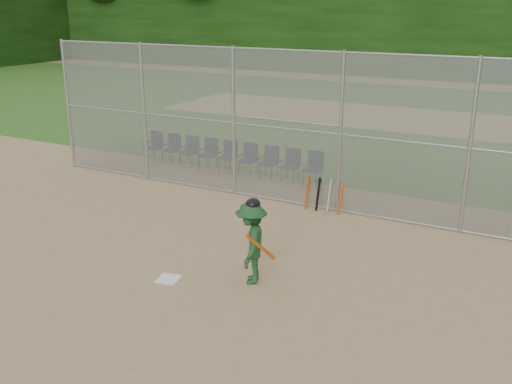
% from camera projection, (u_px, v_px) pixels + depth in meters
% --- Properties ---
extents(ground, '(100.00, 100.00, 0.00)m').
position_uv_depth(ground, '(194.00, 284.00, 10.74)').
color(ground, tan).
rests_on(ground, ground).
extents(grass_strip, '(100.00, 100.00, 0.00)m').
position_uv_depth(grass_strip, '(416.00, 120.00, 25.83)').
color(grass_strip, '#2E5C1B').
rests_on(grass_strip, ground).
extents(dirt_patch_far, '(24.00, 24.00, 0.00)m').
position_uv_depth(dirt_patch_far, '(416.00, 120.00, 25.83)').
color(dirt_patch_far, tan).
rests_on(dirt_patch_far, ground).
extents(backstop_fence, '(16.09, 0.09, 4.00)m').
position_uv_depth(backstop_fence, '(303.00, 128.00, 14.28)').
color(backstop_fence, gray).
rests_on(backstop_fence, ground).
extents(home_plate, '(0.48, 0.48, 0.02)m').
position_uv_depth(home_plate, '(169.00, 279.00, 10.93)').
color(home_plate, white).
rests_on(home_plate, ground).
extents(batter_at_plate, '(1.03, 1.29, 1.68)m').
position_uv_depth(batter_at_plate, '(251.00, 242.00, 10.59)').
color(batter_at_plate, '#1C4621').
rests_on(batter_at_plate, ground).
extents(spare_bats, '(0.96, 0.31, 0.85)m').
position_uv_depth(spare_bats, '(324.00, 195.00, 14.42)').
color(spare_bats, '#D84C14').
rests_on(spare_bats, ground).
extents(chair_0, '(0.54, 0.52, 0.96)m').
position_uv_depth(chair_0, '(153.00, 147.00, 19.03)').
color(chair_0, '#0F1939').
rests_on(chair_0, ground).
extents(chair_1, '(0.54, 0.52, 0.96)m').
position_uv_depth(chair_1, '(171.00, 149.00, 18.71)').
color(chair_1, '#0F1939').
rests_on(chair_1, ground).
extents(chair_2, '(0.54, 0.52, 0.96)m').
position_uv_depth(chair_2, '(189.00, 152.00, 18.39)').
color(chair_2, '#0F1939').
rests_on(chair_2, ground).
extents(chair_3, '(0.54, 0.52, 0.96)m').
position_uv_depth(chair_3, '(208.00, 154.00, 18.08)').
color(chair_3, '#0F1939').
rests_on(chair_3, ground).
extents(chair_4, '(0.54, 0.52, 0.96)m').
position_uv_depth(chair_4, '(227.00, 157.00, 17.76)').
color(chair_4, '#0F1939').
rests_on(chair_4, ground).
extents(chair_5, '(0.54, 0.52, 0.96)m').
position_uv_depth(chair_5, '(247.00, 160.00, 17.44)').
color(chair_5, '#0F1939').
rests_on(chair_5, ground).
extents(chair_6, '(0.54, 0.52, 0.96)m').
position_uv_depth(chair_6, '(268.00, 163.00, 17.12)').
color(chair_6, '#0F1939').
rests_on(chair_6, ground).
extents(chair_7, '(0.54, 0.52, 0.96)m').
position_uv_depth(chair_7, '(290.00, 166.00, 16.80)').
color(chair_7, '#0F1939').
rests_on(chair_7, ground).
extents(chair_8, '(0.54, 0.52, 0.96)m').
position_uv_depth(chair_8, '(313.00, 169.00, 16.48)').
color(chair_8, '#0F1939').
rests_on(chair_8, ground).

